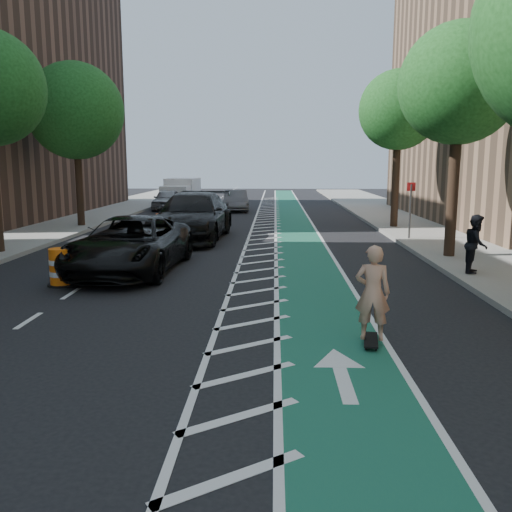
{
  "coord_description": "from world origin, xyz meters",
  "views": [
    {
      "loc": [
        1.94,
        -10.77,
        3.26
      ],
      "look_at": [
        1.51,
        1.8,
        1.1
      ],
      "focal_mm": 38.0,
      "sensor_mm": 36.0,
      "label": 1
    }
  ],
  "objects_px": {
    "skateboarder": "(373,293)",
    "suv_near": "(131,245)",
    "suv_far": "(193,216)",
    "barrel_a": "(61,268)"
  },
  "relations": [
    {
      "from": "barrel_a",
      "to": "skateboarder",
      "type": "bearing_deg",
      "value": -31.62
    },
    {
      "from": "skateboarder",
      "to": "barrel_a",
      "type": "relative_size",
      "value": 1.7
    },
    {
      "from": "suv_near",
      "to": "suv_far",
      "type": "distance_m",
      "value": 7.19
    },
    {
      "from": "skateboarder",
      "to": "suv_near",
      "type": "distance_m",
      "value": 8.97
    },
    {
      "from": "suv_far",
      "to": "barrel_a",
      "type": "height_order",
      "value": "suv_far"
    },
    {
      "from": "suv_far",
      "to": "barrel_a",
      "type": "distance_m",
      "value": 9.37
    },
    {
      "from": "skateboarder",
      "to": "barrel_a",
      "type": "xyz_separation_m",
      "value": [
        -7.5,
        4.62,
        -0.5
      ]
    },
    {
      "from": "suv_near",
      "to": "suv_far",
      "type": "height_order",
      "value": "suv_far"
    },
    {
      "from": "suv_near",
      "to": "barrel_a",
      "type": "relative_size",
      "value": 5.93
    },
    {
      "from": "skateboarder",
      "to": "suv_near",
      "type": "xyz_separation_m",
      "value": [
        -6.1,
        6.57,
        -0.15
      ]
    }
  ]
}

